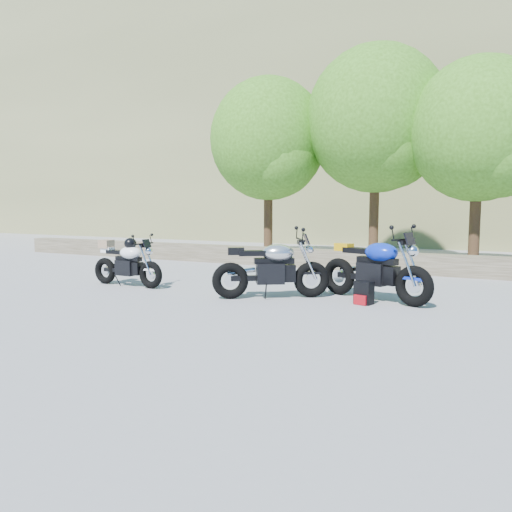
# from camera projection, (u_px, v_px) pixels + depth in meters

# --- Properties ---
(ground) EXTENTS (90.00, 90.00, 0.00)m
(ground) POSITION_uv_depth(u_px,v_px,m) (220.00, 304.00, 8.60)
(ground) COLOR gray
(ground) RESTS_ON ground
(stone_wall) EXTENTS (22.00, 0.55, 0.50)m
(stone_wall) POSITION_uv_depth(u_px,v_px,m) (325.00, 259.00, 13.46)
(stone_wall) COLOR brown
(stone_wall) RESTS_ON ground
(hillside) EXTENTS (80.00, 30.00, 15.00)m
(hillside) POSITION_uv_depth(u_px,v_px,m) (489.00, 113.00, 31.35)
(hillside) COLOR olive
(hillside) RESTS_ON ground
(tree_decid_left) EXTENTS (3.67, 3.67, 5.62)m
(tree_decid_left) POSITION_uv_depth(u_px,v_px,m) (271.00, 143.00, 15.65)
(tree_decid_left) COLOR #382314
(tree_decid_left) RESTS_ON ground
(tree_decid_mid) EXTENTS (4.08, 4.08, 6.24)m
(tree_decid_mid) POSITION_uv_depth(u_px,v_px,m) (379.00, 124.00, 14.48)
(tree_decid_mid) COLOR #382314
(tree_decid_mid) RESTS_ON ground
(tree_decid_right) EXTENTS (3.54, 3.54, 5.41)m
(tree_decid_right) POSITION_uv_depth(u_px,v_px,m) (483.00, 135.00, 12.74)
(tree_decid_right) COLOR #382314
(tree_decid_right) RESTS_ON ground
(silver_bike) EXTENTS (1.91, 1.31, 1.09)m
(silver_bike) POSITION_uv_depth(u_px,v_px,m) (272.00, 269.00, 9.10)
(silver_bike) COLOR black
(silver_bike) RESTS_ON ground
(white_bike) EXTENTS (1.85, 0.59, 1.02)m
(white_bike) POSITION_uv_depth(u_px,v_px,m) (127.00, 262.00, 10.46)
(white_bike) COLOR black
(white_bike) RESTS_ON ground
(blue_bike) EXTENTS (2.19, 1.02, 1.14)m
(blue_bike) POSITION_uv_depth(u_px,v_px,m) (375.00, 270.00, 8.86)
(blue_bike) COLOR black
(blue_bike) RESTS_ON ground
(backpack) EXTENTS (0.34, 0.31, 0.40)m
(backpack) POSITION_uv_depth(u_px,v_px,m) (364.00, 293.00, 8.56)
(backpack) COLOR black
(backpack) RESTS_ON ground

